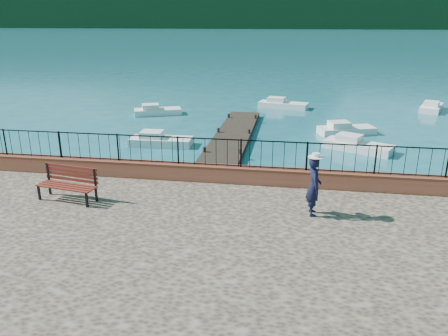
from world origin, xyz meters
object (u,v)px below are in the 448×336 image
(boat_0, at_px, (161,138))
(boat_1, at_px, (358,143))
(boat_2, at_px, (347,127))
(person, at_px, (314,186))
(boat_4, at_px, (283,103))
(boat_5, at_px, (432,105))
(park_bench, at_px, (68,191))
(boat_3, at_px, (158,109))

(boat_0, bearing_deg, boat_1, 2.00)
(boat_1, bearing_deg, boat_2, 121.17)
(person, distance_m, boat_4, 22.12)
(person, distance_m, boat_5, 24.64)
(park_bench, distance_m, boat_3, 18.43)
(park_bench, distance_m, boat_4, 22.99)
(park_bench, height_order, person, person)
(boat_5, bearing_deg, boat_3, 125.36)
(boat_0, bearing_deg, boat_2, 20.13)
(boat_4, bearing_deg, boat_1, -56.09)
(park_bench, relative_size, boat_5, 0.61)
(person, distance_m, boat_0, 13.02)
(boat_0, distance_m, boat_1, 10.54)
(boat_0, distance_m, boat_5, 21.25)
(boat_4, bearing_deg, person, -73.44)
(boat_0, relative_size, boat_2, 1.01)
(park_bench, xyz_separation_m, person, (7.51, 0.17, 0.55))
(boat_3, xyz_separation_m, boat_4, (8.84, 4.00, 0.00))
(person, bearing_deg, boat_0, 30.72)
(boat_3, relative_size, boat_4, 0.89)
(boat_3, relative_size, boat_5, 1.02)
(boat_0, bearing_deg, boat_5, 33.58)
(boat_2, bearing_deg, boat_3, 145.71)
(person, xyz_separation_m, boat_3, (-10.37, 18.00, -1.67))
(boat_0, relative_size, boat_4, 0.90)
(person, relative_size, boat_0, 0.52)
(boat_0, bearing_deg, park_bench, -90.54)
(boat_1, bearing_deg, park_bench, -105.36)
(boat_1, distance_m, boat_5, 13.46)
(boat_2, relative_size, boat_4, 0.89)
(person, bearing_deg, boat_3, 23.68)
(person, height_order, boat_0, person)
(park_bench, distance_m, boat_1, 15.24)
(park_bench, height_order, boat_0, park_bench)
(boat_1, bearing_deg, boat_0, -148.95)
(boat_4, distance_m, boat_5, 11.07)
(boat_0, distance_m, boat_2, 11.08)
(boat_1, relative_size, boat_4, 0.94)
(boat_2, relative_size, boat_3, 1.00)
(park_bench, height_order, boat_1, park_bench)
(boat_4, bearing_deg, park_bench, -92.50)
(boat_0, xyz_separation_m, boat_3, (-2.61, 7.69, 0.00))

